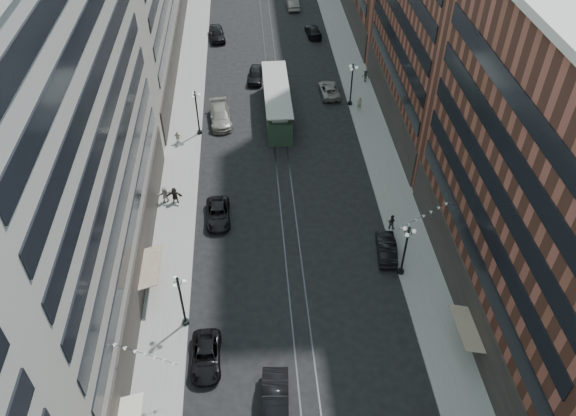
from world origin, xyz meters
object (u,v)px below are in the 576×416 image
object	(u,v)px
streetcar	(277,103)
car_9	(217,33)
lamppost_sw_mid	(197,111)
lamppost_se_mid	(352,83)
pedestrian_8	(359,103)
pedestrian_extra_0	(165,195)
pedestrian_2	(151,264)
car_10	(386,248)
car_2	(206,356)
car_7	(218,214)
car_11	(329,90)
pedestrian_5	(175,195)
car_8	(220,116)
lamppost_sw_far	(181,300)
car_5	(275,403)
pedestrian_9	(366,76)
car_12	(313,31)
pedestrian_6	(178,137)
pedestrian_7	(391,222)
car_14	(292,3)
lamppost_se_far	(405,249)
car_13	(256,75)

from	to	relation	value
streetcar	car_9	size ratio (longest dim) A/B	2.60
lamppost_sw_mid	lamppost_se_mid	xyz separation A→B (m)	(18.40, 5.00, 0.00)
pedestrian_8	pedestrian_extra_0	size ratio (longest dim) A/B	1.06
pedestrian_2	car_10	xyz separation A→B (m)	(20.90, 0.50, -0.18)
lamppost_sw_mid	car_2	xyz separation A→B (m)	(1.76, -30.59, -2.43)
car_7	pedestrian_8	xyz separation A→B (m)	(16.89, 18.39, 0.38)
car_11	pedestrian_8	xyz separation A→B (m)	(3.16, -4.13, 0.36)
pedestrian_5	car_8	bearing A→B (deg)	79.73
lamppost_sw_far	car_5	bearing A→B (deg)	-49.64
car_2	pedestrian_9	xyz separation A→B (m)	(19.54, 41.09, 0.26)
pedestrian_5	pedestrian_8	bearing A→B (deg)	42.81
lamppost_sw_mid	car_12	xyz separation A→B (m)	(16.00, 25.19, -2.39)
car_9	pedestrian_6	xyz separation A→B (m)	(-3.92, -26.83, 0.02)
car_10	pedestrian_7	size ratio (longest dim) A/B	2.90
lamppost_se_mid	pedestrian_9	distance (m)	6.59
lamppost_se_mid	car_14	size ratio (longest dim) A/B	1.10
lamppost_se_far	pedestrian_extra_0	world-z (taller)	lamppost_se_far
car_5	car_11	xyz separation A→B (m)	(9.41, 42.71, -0.19)
car_5	pedestrian_2	size ratio (longest dim) A/B	3.43
lamppost_sw_far	pedestrian_9	xyz separation A→B (m)	(21.30, 37.50, -2.17)
car_5	car_8	size ratio (longest dim) A/B	0.91
pedestrian_2	car_10	bearing A→B (deg)	7.68
car_8	pedestrian_7	distance (m)	25.65
lamppost_se_far	pedestrian_6	world-z (taller)	lamppost_se_far
car_7	streetcar	bearing A→B (deg)	67.76
pedestrian_6	pedestrian_8	size ratio (longest dim) A/B	0.83
car_2	pedestrian_2	size ratio (longest dim) A/B	3.05
car_10	pedestrian_extra_0	xyz separation A→B (m)	(-20.46, 8.69, 0.25)
car_13	pedestrian_8	world-z (taller)	pedestrian_8
lamppost_se_mid	car_12	world-z (taller)	lamppost_se_mid
lamppost_sw_mid	lamppost_se_far	size ratio (longest dim) A/B	1.00
pedestrian_5	lamppost_se_far	bearing A→B (deg)	-22.16
pedestrian_9	car_8	bearing A→B (deg)	-133.45
lamppost_sw_mid	car_11	world-z (taller)	lamppost_sw_mid
streetcar	car_8	size ratio (longest dim) A/B	2.28
lamppost_sw_far	pedestrian_8	distance (m)	36.30
car_10	pedestrian_8	bearing A→B (deg)	-87.65
lamppost_se_far	car_2	bearing A→B (deg)	-155.47
lamppost_se_mid	car_11	world-z (taller)	lamppost_se_mid
car_2	car_9	xyz separation A→B (m)	(-0.16, 55.69, 0.22)
car_11	pedestrian_7	size ratio (longest dim) A/B	3.17
car_9	pedestrian_extra_0	world-z (taller)	pedestrian_extra_0
car_7	lamppost_sw_far	bearing A→B (deg)	-102.72
lamppost_sw_mid	car_2	distance (m)	30.74
lamppost_sw_far	streetcar	bearing A→B (deg)	73.17
pedestrian_6	car_9	bearing A→B (deg)	-89.46
car_11	car_13	size ratio (longest dim) A/B	1.06
lamppost_se_mid	pedestrian_7	size ratio (longest dim) A/B	3.49
car_10	car_11	size ratio (longest dim) A/B	0.92
car_5	car_8	world-z (taller)	car_5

